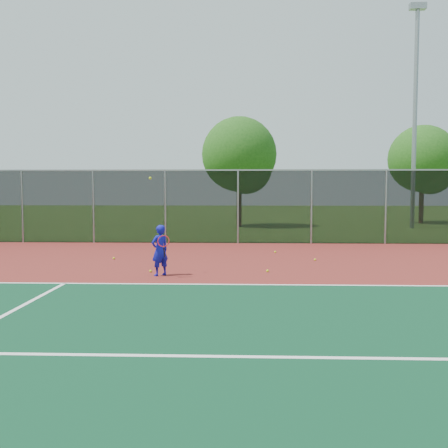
% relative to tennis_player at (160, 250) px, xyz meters
% --- Properties ---
extents(ground, '(120.00, 120.00, 0.00)m').
position_rel_tennis_player_xyz_m(ground, '(4.94, -4.18, -0.68)').
color(ground, '#325819').
rests_on(ground, ground).
extents(court_apron, '(30.00, 20.00, 0.02)m').
position_rel_tennis_player_xyz_m(court_apron, '(4.94, -2.18, -0.67)').
color(court_apron, maroon).
rests_on(court_apron, ground).
extents(fence_back, '(30.00, 0.06, 3.03)m').
position_rel_tennis_player_xyz_m(fence_back, '(4.94, 7.82, 0.88)').
color(fence_back, black).
rests_on(fence_back, court_apron).
extents(tennis_player, '(0.59, 0.69, 2.54)m').
position_rel_tennis_player_xyz_m(tennis_player, '(0.00, 0.00, 0.00)').
color(tennis_player, '#1113A3').
rests_on(tennis_player, court_apron).
extents(practice_ball_0, '(0.07, 0.07, 0.07)m').
position_rel_tennis_player_xyz_m(practice_ball_0, '(2.79, 0.65, -0.63)').
color(practice_ball_0, '#CBE11A').
rests_on(practice_ball_0, court_apron).
extents(practice_ball_1, '(0.07, 0.07, 0.07)m').
position_rel_tennis_player_xyz_m(practice_ball_1, '(3.26, 4.70, -0.63)').
color(practice_ball_1, '#CBE11A').
rests_on(practice_ball_1, court_apron).
extents(practice_ball_3, '(0.07, 0.07, 0.07)m').
position_rel_tennis_player_xyz_m(practice_ball_3, '(4.37, 2.83, -0.63)').
color(practice_ball_3, '#CBE11A').
rests_on(practice_ball_3, court_apron).
extents(practice_ball_4, '(0.07, 0.07, 0.07)m').
position_rel_tennis_player_xyz_m(practice_ball_4, '(-0.34, 0.49, -0.63)').
color(practice_ball_4, '#CBE11A').
rests_on(practice_ball_4, court_apron).
extents(practice_ball_6, '(0.07, 0.07, 0.07)m').
position_rel_tennis_player_xyz_m(practice_ball_6, '(-1.96, 2.90, -0.63)').
color(practice_ball_6, '#CBE11A').
rests_on(practice_ball_6, court_apron).
extents(floodlight_n, '(0.90, 0.40, 12.61)m').
position_rel_tennis_player_xyz_m(floodlight_n, '(11.88, 16.34, 6.40)').
color(floodlight_n, gray).
rests_on(floodlight_n, ground).
extents(tree_back_left, '(4.46, 4.46, 6.54)m').
position_rel_tennis_player_xyz_m(tree_back_left, '(2.02, 17.15, 3.43)').
color(tree_back_left, '#392315').
rests_on(tree_back_left, ground).
extents(tree_back_mid, '(4.35, 4.35, 6.39)m').
position_rel_tennis_player_xyz_m(tree_back_mid, '(13.90, 20.29, 3.33)').
color(tree_back_mid, '#392315').
rests_on(tree_back_mid, ground).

